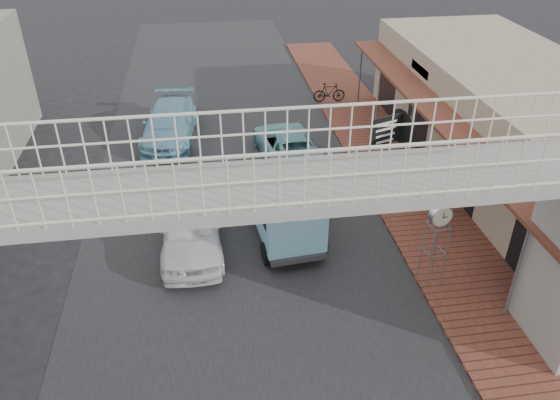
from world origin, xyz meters
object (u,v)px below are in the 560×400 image
object	(u,v)px
angkot_curb	(287,144)
arrow_sign	(406,126)
angkot_van	(283,202)
motorcycle_near	(417,178)
motorcycle_far	(329,92)
white_hatchback	(191,225)
dark_sedan	(282,201)
street_clock	(440,219)
angkot_far	(169,123)

from	to	relation	value
angkot_curb	arrow_sign	bearing A→B (deg)	127.69
angkot_van	motorcycle_near	bearing A→B (deg)	15.13
motorcycle_near	motorcycle_far	bearing A→B (deg)	-2.95
angkot_van	motorcycle_near	size ratio (longest dim) A/B	2.22
white_hatchback	motorcycle_far	xyz separation A→B (m)	(6.95, 11.16, -0.21)
dark_sedan	street_clock	distance (m)	5.55
angkot_far	arrow_sign	world-z (taller)	arrow_sign
white_hatchback	arrow_sign	size ratio (longest dim) A/B	1.39
motorcycle_far	white_hatchback	bearing A→B (deg)	150.20
angkot_curb	motorcycle_near	distance (m)	5.47
motorcycle_far	street_clock	size ratio (longest dim) A/B	0.62
street_clock	motorcycle_far	bearing A→B (deg)	79.59
angkot_van	street_clock	bearing A→B (deg)	-43.96
angkot_curb	angkot_van	world-z (taller)	angkot_van
angkot_curb	motorcycle_far	size ratio (longest dim) A/B	2.86
motorcycle_near	angkot_far	bearing A→B (deg)	45.88
street_clock	arrow_sign	size ratio (longest dim) A/B	0.78
angkot_van	arrow_sign	distance (m)	5.04
white_hatchback	motorcycle_near	world-z (taller)	white_hatchback
dark_sedan	street_clock	world-z (taller)	street_clock
angkot_curb	motorcycle_near	world-z (taller)	angkot_curb
angkot_curb	angkot_far	distance (m)	5.43
dark_sedan	angkot_far	bearing A→B (deg)	112.88
white_hatchback	motorcycle_far	distance (m)	13.15
angkot_curb	motorcycle_far	world-z (taller)	angkot_curb
dark_sedan	angkot_curb	bearing A→B (deg)	73.09
angkot_van	motorcycle_far	xyz separation A→B (m)	(4.03, 10.97, -0.69)
dark_sedan	angkot_curb	world-z (taller)	dark_sedan
angkot_far	angkot_van	xyz separation A→B (m)	(3.79, -7.93, 0.53)
motorcycle_far	arrow_sign	world-z (taller)	arrow_sign
angkot_far	motorcycle_far	world-z (taller)	angkot_far
motorcycle_far	street_clock	distance (m)	14.12
angkot_curb	motorcycle_near	size ratio (longest dim) A/B	2.42
white_hatchback	angkot_van	distance (m)	2.96
motorcycle_near	arrow_sign	size ratio (longest dim) A/B	0.57
angkot_far	motorcycle_near	distance (m)	10.85
angkot_van	angkot_far	bearing A→B (deg)	110.29
angkot_far	motorcycle_far	size ratio (longest dim) A/B	3.19
angkot_van	motorcycle_near	distance (m)	5.66
angkot_far	motorcycle_far	distance (m)	8.40
dark_sedan	angkot_van	xyz separation A→B (m)	(-0.09, -0.81, 0.47)
motorcycle_far	arrow_sign	xyz separation A→B (m)	(0.44, -9.23, 2.22)
dark_sedan	arrow_sign	xyz separation A→B (m)	(4.38, 0.94, 2.00)
white_hatchback	angkot_far	world-z (taller)	white_hatchback
motorcycle_near	arrow_sign	bearing A→B (deg)	94.27
angkot_far	street_clock	world-z (taller)	street_clock
angkot_van	street_clock	xyz separation A→B (m)	(3.81, -3.05, 0.99)
street_clock	arrow_sign	world-z (taller)	arrow_sign
dark_sedan	angkot_van	distance (m)	0.94
motorcycle_near	arrow_sign	xyz separation A→B (m)	(-0.79, -0.21, 2.21)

